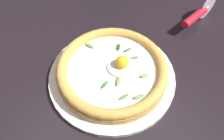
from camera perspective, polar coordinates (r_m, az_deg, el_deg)
name	(u,v)px	position (r m, az deg, el deg)	size (l,w,h in m)	color
ground_plane	(121,71)	(0.61, 2.05, -0.31)	(2.40, 2.40, 0.03)	black
pizza_plate	(112,76)	(0.57, 0.00, -1.55)	(0.30, 0.30, 0.01)	white
pizza	(112,70)	(0.55, 0.04, -0.05)	(0.25, 0.25, 0.05)	tan
pizza_cutter	(198,14)	(0.72, 19.75, 12.35)	(0.12, 0.11, 0.07)	silver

